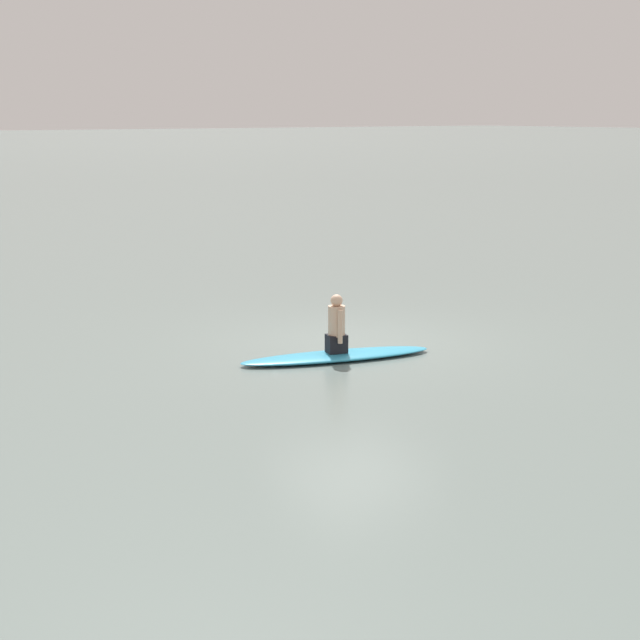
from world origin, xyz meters
The scene contains 3 objects.
ground_plane centered at (0.00, 0.00, 0.00)m, with size 400.00×400.00×0.00m, color slate.
surfboard centered at (0.79, -0.95, 0.06)m, with size 3.08×0.67×0.11m, color #339EC6.
person_paddler centered at (0.79, -0.95, 0.53)m, with size 0.40×0.36×0.91m.
Camera 1 is at (12.74, -9.74, 3.76)m, focal length 55.31 mm.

